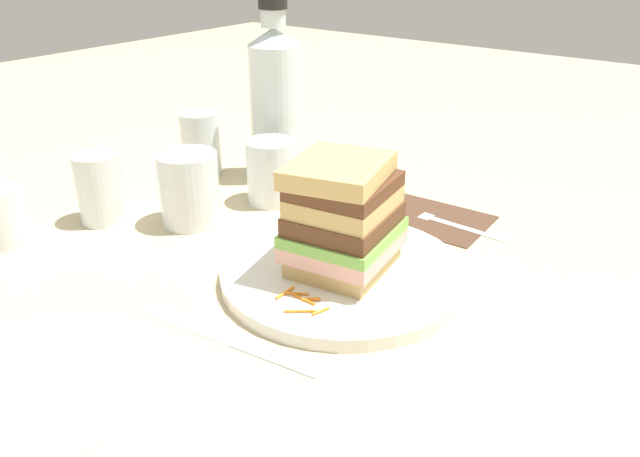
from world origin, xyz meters
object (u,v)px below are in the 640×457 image
empty_tumbler_1 (2,216)px  empty_tumbler_3 (189,189)px  knife (234,341)px  empty_tumbler_0 (201,144)px  napkin_dark (431,218)px  empty_tumbler_2 (100,188)px  side_plate (9,399)px  main_plate (341,274)px  juice_glass (271,175)px  fork (446,220)px  water_bottle (276,101)px  sandwich (342,218)px

empty_tumbler_1 → empty_tumbler_3: (0.18, -0.14, 0.01)m
knife → empty_tumbler_3: empty_tumbler_3 is taller
knife → empty_tumbler_0: bearing=50.2°
napkin_dark → empty_tumbler_2: bearing=127.5°
knife → empty_tumbler_3: (0.16, 0.23, 0.05)m
empty_tumbler_1 → empty_tumbler_3: bearing=-38.2°
napkin_dark → empty_tumbler_3: bearing=128.8°
side_plate → empty_tumbler_2: bearing=42.6°
main_plate → juice_glass: (0.12, 0.21, 0.03)m
napkin_dark → knife: bearing=177.0°
fork → empty_tumbler_3: size_ratio=1.73×
empty_tumbler_1 → knife: bearing=-87.0°
main_plate → knife: main_plate is taller
empty_tumbler_0 → empty_tumbler_3: size_ratio=1.04×
water_bottle → empty_tumbler_0: water_bottle is taller
sandwich → empty_tumbler_3: 0.25m
juice_glass → empty_tumbler_1: 0.35m
main_plate → knife: size_ratio=1.36×
empty_tumbler_0 → main_plate: bearing=-110.5°
empty_tumbler_3 → side_plate: (-0.33, -0.15, -0.04)m
main_plate → knife: (-0.16, 0.01, -0.01)m
empty_tumbler_1 → juice_glass: bearing=-31.1°
juice_glass → empty_tumbler_0: size_ratio=0.90×
main_plate → juice_glass: juice_glass is taller
main_plate → fork: size_ratio=1.64×
sandwich → empty_tumbler_3: sandwich is taller
sandwich → knife: (-0.16, 0.01, -0.07)m
knife → empty_tumbler_0: (0.29, 0.35, 0.05)m
sandwich → empty_tumbler_0: bearing=69.4°
sandwich → water_bottle: bearing=52.4°
water_bottle → empty_tumbler_2: (-0.27, 0.08, -0.07)m
sandwich → napkin_dark: size_ratio=0.87×
empty_tumbler_3 → side_plate: size_ratio=0.46×
juice_glass → fork: bearing=-70.6°
knife → water_bottle: water_bottle is taller
fork → empty_tumbler_2: size_ratio=1.78×
water_bottle → empty_tumbler_1: water_bottle is taller
napkin_dark → empty_tumbler_1: size_ratio=2.09×
napkin_dark → empty_tumbler_0: bearing=100.3°
main_plate → juice_glass: size_ratio=3.03×
napkin_dark → water_bottle: water_bottle is taller
sandwich → side_plate: 0.35m
sandwich → fork: bearing=-7.7°
napkin_dark → side_plate: (-0.53, 0.11, 0.01)m
knife → empty_tumbler_0: size_ratio=2.01×
sandwich → empty_tumbler_0: (0.14, 0.37, -0.03)m
empty_tumbler_2 → empty_tumbler_3: 0.12m
juice_glass → empty_tumbler_2: 0.23m
fork → water_bottle: (0.00, 0.30, 0.11)m
fork → juice_glass: bearing=109.4°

